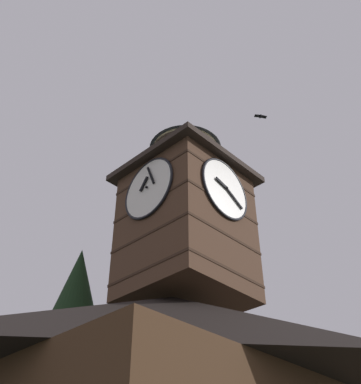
{
  "coord_description": "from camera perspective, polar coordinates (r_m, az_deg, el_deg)",
  "views": [
    {
      "loc": [
        9.87,
        10.25,
        2.17
      ],
      "look_at": [
        -1.69,
        -0.93,
        13.73
      ],
      "focal_mm": 45.78,
      "sensor_mm": 36.0,
      "label": 1
    }
  ],
  "objects": [
    {
      "name": "moon",
      "position": [
        56.97,
        -18.43,
        -17.99
      ],
      "size": [
        1.86,
        1.86,
        1.86
      ],
      "color": "silver"
    },
    {
      "name": "flying_bird_high",
      "position": [
        27.35,
        9.3,
        8.69
      ],
      "size": [
        0.67,
        0.54,
        0.15
      ],
      "color": "black"
    },
    {
      "name": "clock_tower",
      "position": [
        19.08,
        0.62,
        -2.49
      ],
      "size": [
        4.61,
        4.61,
        8.45
      ],
      "color": "#4C3323",
      "rests_on": "building_main"
    }
  ]
}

